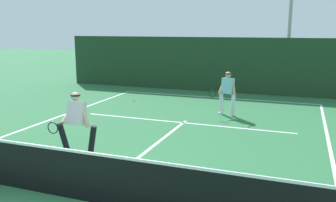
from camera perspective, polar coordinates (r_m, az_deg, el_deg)
The scene contains 11 objects.
ground_plane at distance 7.28m, azimuth -13.33°, elevation -15.15°, with size 80.00×80.00×0.00m, color #2D6D40.
court_line_baseline_far at distance 17.12m, azimuth 7.59°, elevation 0.56°, with size 9.22×0.10×0.01m, color white.
court_line_service at distance 12.49m, azimuth 2.44°, elevation -3.47°, with size 7.52×0.10×0.01m, color white.
court_line_centre at distance 9.87m, azimuth -2.91°, elevation -7.58°, with size 0.10×6.40×0.01m, color white.
tennis_net at distance 7.07m, azimuth -13.52°, elevation -11.43°, with size 10.11×0.09×1.06m.
player_near at distance 9.35m, azimuth -14.37°, elevation -3.15°, with size 1.16×0.90×1.67m.
player_far at distance 13.54m, azimuth 9.42°, elevation 1.51°, with size 0.97×0.84×1.66m.
tennis_ball at distance 16.17m, azimuth -5.45°, elevation 0.07°, with size 0.07×0.07×0.07m, color #D1E033.
tennis_ball_extra at distance 12.23m, azimuth 12.63°, elevation -3.92°, with size 0.07×0.07×0.07m, color #D1E033.
back_fence_windscreen at distance 18.47m, azimuth 8.83°, elevation 5.68°, with size 17.67×0.12×2.79m, color #1E3B21.
light_pole at distance 19.77m, azimuth 18.96°, elevation 13.94°, with size 0.55×0.44×6.89m.
Camera 1 is at (3.74, -5.35, 3.23)m, focal length 38.31 mm.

